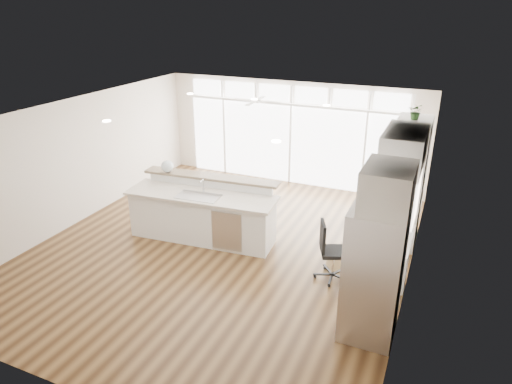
% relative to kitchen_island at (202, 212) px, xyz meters
% --- Properties ---
extents(floor, '(7.00, 8.00, 0.02)m').
position_rel_kitchen_island_xyz_m(floor, '(0.56, -0.17, -0.62)').
color(floor, '#412914').
rests_on(floor, ground).
extents(ceiling, '(7.00, 8.00, 0.02)m').
position_rel_kitchen_island_xyz_m(ceiling, '(0.56, -0.17, 2.09)').
color(ceiling, silver).
rests_on(ceiling, wall_back).
extents(wall_back, '(7.00, 0.04, 2.70)m').
position_rel_kitchen_island_xyz_m(wall_back, '(0.56, 3.83, 0.74)').
color(wall_back, beige).
rests_on(wall_back, floor).
extents(wall_front, '(7.00, 0.04, 2.70)m').
position_rel_kitchen_island_xyz_m(wall_front, '(0.56, -4.17, 0.74)').
color(wall_front, beige).
rests_on(wall_front, floor).
extents(wall_left, '(0.04, 8.00, 2.70)m').
position_rel_kitchen_island_xyz_m(wall_left, '(-2.94, -0.17, 0.74)').
color(wall_left, beige).
rests_on(wall_left, floor).
extents(wall_right, '(0.04, 8.00, 2.70)m').
position_rel_kitchen_island_xyz_m(wall_right, '(4.06, -0.17, 0.74)').
color(wall_right, beige).
rests_on(wall_right, floor).
extents(glass_wall, '(5.80, 0.06, 2.08)m').
position_rel_kitchen_island_xyz_m(glass_wall, '(0.56, 3.77, 0.44)').
color(glass_wall, white).
rests_on(glass_wall, wall_back).
extents(transom_row, '(5.90, 0.06, 0.40)m').
position_rel_kitchen_island_xyz_m(transom_row, '(0.56, 3.77, 1.77)').
color(transom_row, white).
rests_on(transom_row, wall_back).
extents(desk_window, '(0.04, 0.85, 0.85)m').
position_rel_kitchen_island_xyz_m(desk_window, '(4.02, 0.13, 0.94)').
color(desk_window, white).
rests_on(desk_window, wall_right).
extents(ceiling_fan, '(1.16, 1.16, 0.32)m').
position_rel_kitchen_island_xyz_m(ceiling_fan, '(0.06, 2.63, 1.87)').
color(ceiling_fan, white).
rests_on(ceiling_fan, ceiling).
extents(recessed_lights, '(3.40, 3.00, 0.02)m').
position_rel_kitchen_island_xyz_m(recessed_lights, '(0.56, 0.03, 2.07)').
color(recessed_lights, white).
rests_on(recessed_lights, ceiling).
extents(oven_cabinet, '(0.64, 1.20, 2.50)m').
position_rel_kitchen_island_xyz_m(oven_cabinet, '(3.73, 1.63, 0.64)').
color(oven_cabinet, white).
rests_on(oven_cabinet, floor).
extents(desk_nook, '(0.72, 1.30, 0.76)m').
position_rel_kitchen_island_xyz_m(desk_nook, '(3.69, 0.13, -0.23)').
color(desk_nook, white).
rests_on(desk_nook, floor).
extents(upper_cabinets, '(0.64, 1.30, 0.64)m').
position_rel_kitchen_island_xyz_m(upper_cabinets, '(3.73, 0.13, 1.74)').
color(upper_cabinets, white).
rests_on(upper_cabinets, wall_right).
extents(refrigerator, '(0.76, 0.90, 2.00)m').
position_rel_kitchen_island_xyz_m(refrigerator, '(3.67, -1.52, 0.39)').
color(refrigerator, silver).
rests_on(refrigerator, floor).
extents(fridge_cabinet, '(0.64, 0.90, 0.60)m').
position_rel_kitchen_island_xyz_m(fridge_cabinet, '(3.73, -1.52, 1.69)').
color(fridge_cabinet, white).
rests_on(fridge_cabinet, wall_right).
extents(framed_photos, '(0.06, 0.22, 0.80)m').
position_rel_kitchen_island_xyz_m(framed_photos, '(4.02, 0.75, 0.79)').
color(framed_photos, black).
rests_on(framed_photos, wall_right).
extents(kitchen_island, '(3.14, 1.41, 1.21)m').
position_rel_kitchen_island_xyz_m(kitchen_island, '(0.00, 0.00, 0.00)').
color(kitchen_island, white).
rests_on(kitchen_island, floor).
extents(rug, '(1.06, 0.83, 0.01)m').
position_rel_kitchen_island_xyz_m(rug, '(3.09, 0.10, -0.60)').
color(rug, '#322110').
rests_on(rug, floor).
extents(office_chair, '(0.72, 0.70, 1.08)m').
position_rel_kitchen_island_xyz_m(office_chair, '(2.83, -0.38, -0.07)').
color(office_chair, black).
rests_on(office_chair, floor).
extents(fishbowl, '(0.28, 0.28, 0.26)m').
position_rel_kitchen_island_xyz_m(fishbowl, '(-0.98, 0.32, 0.73)').
color(fishbowl, silver).
rests_on(fishbowl, kitchen_island).
extents(monitor, '(0.09, 0.46, 0.38)m').
position_rel_kitchen_island_xyz_m(monitor, '(3.61, 0.13, 0.34)').
color(monitor, black).
rests_on(monitor, desk_nook).
extents(keyboard, '(0.18, 0.37, 0.02)m').
position_rel_kitchen_island_xyz_m(keyboard, '(3.44, 0.13, 0.16)').
color(keyboard, silver).
rests_on(keyboard, desk_nook).
extents(potted_plant, '(0.31, 0.34, 0.24)m').
position_rel_kitchen_island_xyz_m(potted_plant, '(3.73, 1.63, 2.01)').
color(potted_plant, '#335D28').
rests_on(potted_plant, oven_cabinet).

